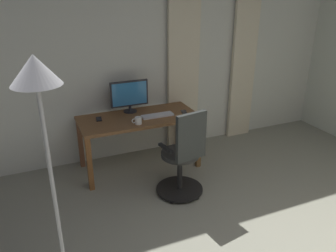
# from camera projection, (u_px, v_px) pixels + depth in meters

# --- Properties ---
(back_room_partition) EXTENTS (5.77, 0.10, 2.89)m
(back_room_partition) POSITION_uv_depth(u_px,v_px,m) (155.00, 52.00, 4.68)
(back_room_partition) COLOR silver
(back_room_partition) RESTS_ON ground
(curtain_left_panel) EXTENTS (0.40, 0.06, 2.50)m
(curtain_left_panel) POSITION_uv_depth(u_px,v_px,m) (244.00, 60.00, 5.18)
(curtain_left_panel) COLOR beige
(curtain_left_panel) RESTS_ON ground
(curtain_right_panel) EXTENTS (0.47, 0.06, 2.50)m
(curtain_right_panel) POSITION_uv_depth(u_px,v_px,m) (183.00, 65.00, 4.81)
(curtain_right_panel) COLOR beige
(curtain_right_panel) RESTS_ON ground
(desk) EXTENTS (1.54, 0.70, 0.73)m
(desk) POSITION_uv_depth(u_px,v_px,m) (139.00, 123.00, 4.41)
(desk) COLOR brown
(desk) RESTS_ON ground
(office_chair) EXTENTS (0.56, 0.56, 1.07)m
(office_chair) POSITION_uv_depth(u_px,v_px,m) (184.00, 158.00, 3.84)
(office_chair) COLOR black
(office_chair) RESTS_ON ground
(computer_monitor) EXTENTS (0.51, 0.18, 0.43)m
(computer_monitor) POSITION_uv_depth(u_px,v_px,m) (129.00, 95.00, 4.47)
(computer_monitor) COLOR #232328
(computer_monitor) RESTS_ON desk
(computer_keyboard) EXTENTS (0.42, 0.13, 0.02)m
(computer_keyboard) POSITION_uv_depth(u_px,v_px,m) (158.00, 115.00, 4.39)
(computer_keyboard) COLOR silver
(computer_keyboard) RESTS_ON desk
(computer_mouse) EXTENTS (0.06, 0.10, 0.04)m
(computer_mouse) POSITION_uv_depth(u_px,v_px,m) (190.00, 115.00, 4.38)
(computer_mouse) COLOR #333338
(computer_mouse) RESTS_ON desk
(cell_phone_by_monitor) EXTENTS (0.09, 0.15, 0.01)m
(cell_phone_by_monitor) POSITION_uv_depth(u_px,v_px,m) (99.00, 119.00, 4.29)
(cell_phone_by_monitor) COLOR black
(cell_phone_by_monitor) RESTS_ON desk
(cell_phone_face_up) EXTENTS (0.10, 0.16, 0.01)m
(cell_phone_face_up) POSITION_uv_depth(u_px,v_px,m) (184.00, 112.00, 4.53)
(cell_phone_face_up) COLOR #232328
(cell_phone_face_up) RESTS_ON desk
(mug_tea) EXTENTS (0.13, 0.08, 0.09)m
(mug_tea) POSITION_uv_depth(u_px,v_px,m) (138.00, 121.00, 4.14)
(mug_tea) COLOR white
(mug_tea) RESTS_ON desk
(floor_lamp) EXTENTS (0.32, 0.32, 1.93)m
(floor_lamp) POSITION_uv_depth(u_px,v_px,m) (40.00, 103.00, 2.14)
(floor_lamp) COLOR black
(floor_lamp) RESTS_ON ground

